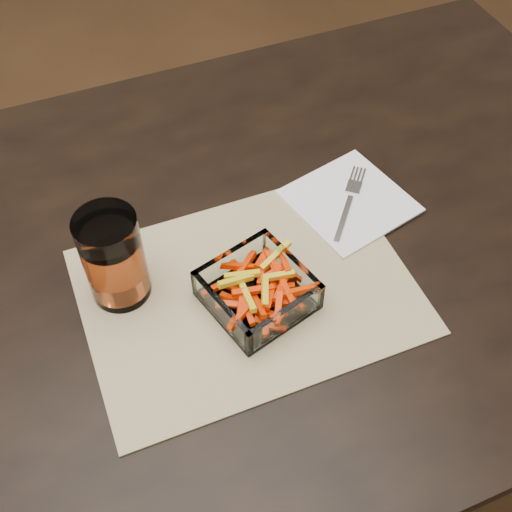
% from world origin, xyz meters
% --- Properties ---
extents(dining_table, '(1.60, 0.90, 0.75)m').
position_xyz_m(dining_table, '(0.00, 0.00, 0.66)').
color(dining_table, black).
rests_on(dining_table, ground).
extents(placemat, '(0.45, 0.33, 0.00)m').
position_xyz_m(placemat, '(0.07, -0.08, 0.75)').
color(placemat, tan).
rests_on(placemat, dining_table).
extents(glass_bowl, '(0.16, 0.16, 0.05)m').
position_xyz_m(glass_bowl, '(0.08, -0.11, 0.77)').
color(glass_bowl, white).
rests_on(glass_bowl, placemat).
extents(tumbler, '(0.08, 0.08, 0.14)m').
position_xyz_m(tumbler, '(-0.09, -0.02, 0.82)').
color(tumbler, white).
rests_on(tumbler, placemat).
extents(napkin, '(0.20, 0.20, 0.00)m').
position_xyz_m(napkin, '(0.28, 0.01, 0.76)').
color(napkin, white).
rests_on(napkin, placemat).
extents(fork, '(0.12, 0.13, 0.00)m').
position_xyz_m(fork, '(0.28, 0.01, 0.76)').
color(fork, silver).
rests_on(fork, napkin).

